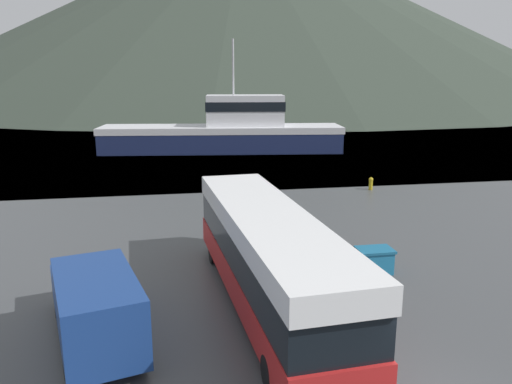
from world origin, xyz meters
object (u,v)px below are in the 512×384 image
tour_bus (267,254)px  delivery_van (95,304)px  storage_bin (374,260)px  fishing_boat (227,131)px

tour_bus → delivery_van: bearing=-169.0°
delivery_van → storage_bin: 10.99m
tour_bus → fishing_boat: 35.85m
tour_bus → delivery_van: tour_bus is taller
fishing_boat → tour_bus: bearing=-177.5°
tour_bus → storage_bin: size_ratio=9.04×
delivery_van → tour_bus: bearing=0.4°
delivery_van → storage_bin: size_ratio=4.46×
tour_bus → fishing_boat: bearing=81.4°
fishing_boat → storage_bin: 33.62m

